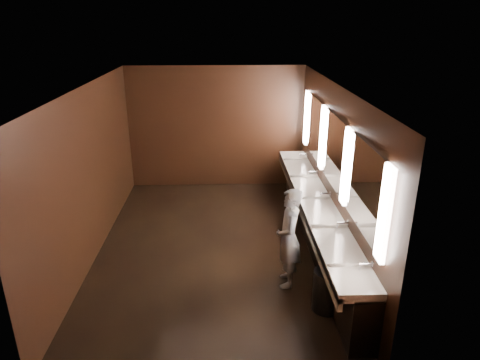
% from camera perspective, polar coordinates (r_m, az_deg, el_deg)
% --- Properties ---
extents(floor, '(6.00, 6.00, 0.00)m').
position_cam_1_polar(floor, '(7.65, -3.38, -8.87)').
color(floor, black).
rests_on(floor, ground).
extents(ceiling, '(4.00, 6.00, 0.02)m').
position_cam_1_polar(ceiling, '(6.71, -3.90, 12.32)').
color(ceiling, '#2D2D2B').
rests_on(ceiling, wall_back).
extents(wall_back, '(4.00, 0.02, 2.80)m').
position_cam_1_polar(wall_back, '(9.93, -3.21, 6.97)').
color(wall_back, black).
rests_on(wall_back, floor).
extents(wall_front, '(4.00, 0.02, 2.80)m').
position_cam_1_polar(wall_front, '(4.37, -4.57, -12.62)').
color(wall_front, black).
rests_on(wall_front, floor).
extents(wall_left, '(0.02, 6.00, 2.80)m').
position_cam_1_polar(wall_left, '(7.39, -19.31, 0.77)').
color(wall_left, black).
rests_on(wall_left, floor).
extents(wall_right, '(0.02, 6.00, 2.80)m').
position_cam_1_polar(wall_right, '(7.28, 12.32, 1.19)').
color(wall_right, black).
rests_on(wall_right, floor).
extents(sink_counter, '(0.55, 5.40, 1.01)m').
position_cam_1_polar(sink_counter, '(7.58, 10.27, -5.26)').
color(sink_counter, black).
rests_on(sink_counter, floor).
extents(mirror_band, '(0.06, 5.03, 1.15)m').
position_cam_1_polar(mirror_band, '(7.17, 12.38, 3.82)').
color(mirror_band, '#FFE2D3').
rests_on(mirror_band, wall_right).
extents(person, '(0.42, 0.59, 1.54)m').
position_cam_1_polar(person, '(6.36, 6.53, -7.69)').
color(person, '#97B1E2').
rests_on(person, floor).
extents(trash_bin, '(0.43, 0.43, 0.60)m').
position_cam_1_polar(trash_bin, '(6.16, 11.50, -14.20)').
color(trash_bin, black).
rests_on(trash_bin, floor).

